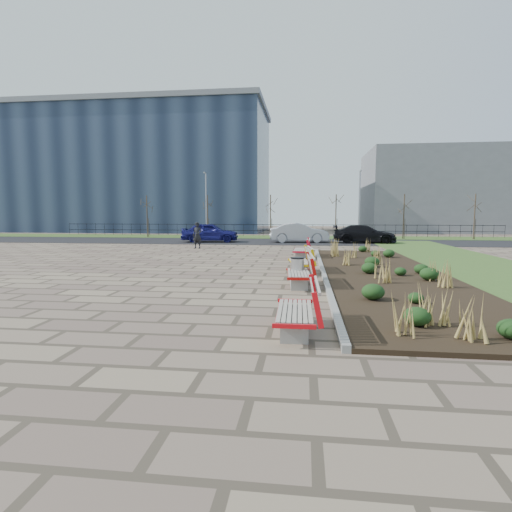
# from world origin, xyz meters

# --- Properties ---
(ground) EXTENTS (120.00, 120.00, 0.00)m
(ground) POSITION_xyz_m (0.00, 0.00, 0.00)
(ground) COLOR #7B6A54
(ground) RESTS_ON ground
(planting_bed) EXTENTS (4.50, 18.00, 0.10)m
(planting_bed) POSITION_xyz_m (6.25, 5.00, 0.05)
(planting_bed) COLOR black
(planting_bed) RESTS_ON ground
(planting_curb) EXTENTS (0.16, 18.00, 0.15)m
(planting_curb) POSITION_xyz_m (3.92, 5.00, 0.07)
(planting_curb) COLOR gray
(planting_curb) RESTS_ON ground
(grass_verge_far) EXTENTS (80.00, 5.00, 0.04)m
(grass_verge_far) POSITION_xyz_m (0.00, 28.00, 0.02)
(grass_verge_far) COLOR #33511E
(grass_verge_far) RESTS_ON ground
(road) EXTENTS (80.00, 7.00, 0.02)m
(road) POSITION_xyz_m (0.00, 22.00, 0.01)
(road) COLOR black
(road) RESTS_ON ground
(bench_a) EXTENTS (0.93, 2.11, 1.00)m
(bench_a) POSITION_xyz_m (3.00, -2.85, 0.50)
(bench_a) COLOR red
(bench_a) RESTS_ON ground
(bench_b) EXTENTS (1.02, 2.15, 1.00)m
(bench_b) POSITION_xyz_m (3.00, 2.22, 0.50)
(bench_b) COLOR #B90F0C
(bench_b) RESTS_ON ground
(bench_c) EXTENTS (1.15, 2.19, 1.00)m
(bench_c) POSITION_xyz_m (3.00, 5.22, 0.50)
(bench_c) COLOR yellow
(bench_c) RESTS_ON ground
(bench_d) EXTENTS (0.96, 2.12, 1.00)m
(bench_d) POSITION_xyz_m (3.00, 10.44, 0.50)
(bench_d) COLOR red
(bench_d) RESTS_ON ground
(litter_bin) EXTENTS (0.45, 0.45, 0.87)m
(litter_bin) POSITION_xyz_m (2.95, 2.86, 0.43)
(litter_bin) COLOR #B2B2B7
(litter_bin) RESTS_ON ground
(pedestrian) EXTENTS (0.69, 0.50, 1.76)m
(pedestrian) POSITION_xyz_m (-3.98, 15.36, 0.88)
(pedestrian) COLOR black
(pedestrian) RESTS_ON ground
(car_blue) EXTENTS (4.73, 2.28, 1.56)m
(car_blue) POSITION_xyz_m (-4.45, 20.92, 0.80)
(car_blue) COLOR navy
(car_blue) RESTS_ON road
(car_silver) EXTENTS (4.85, 2.19, 1.54)m
(car_silver) POSITION_xyz_m (2.74, 21.47, 0.79)
(car_silver) COLOR #ADAEB5
(car_silver) RESTS_ON road
(car_black) EXTENTS (4.95, 2.22, 1.41)m
(car_black) POSITION_xyz_m (7.85, 21.35, 0.72)
(car_black) COLOR black
(car_black) RESTS_ON road
(tree_a) EXTENTS (1.40, 1.40, 4.00)m
(tree_a) POSITION_xyz_m (-12.00, 26.50, 2.04)
(tree_a) COLOR #4C3D2D
(tree_a) RESTS_ON grass_verge_far
(tree_b) EXTENTS (1.40, 1.40, 4.00)m
(tree_b) POSITION_xyz_m (-6.00, 26.50, 2.04)
(tree_b) COLOR #4C3D2D
(tree_b) RESTS_ON grass_verge_far
(tree_c) EXTENTS (1.40, 1.40, 4.00)m
(tree_c) POSITION_xyz_m (0.00, 26.50, 2.04)
(tree_c) COLOR #4C3D2D
(tree_c) RESTS_ON grass_verge_far
(tree_d) EXTENTS (1.40, 1.40, 4.00)m
(tree_d) POSITION_xyz_m (6.00, 26.50, 2.04)
(tree_d) COLOR #4C3D2D
(tree_d) RESTS_ON grass_verge_far
(tree_e) EXTENTS (1.40, 1.40, 4.00)m
(tree_e) POSITION_xyz_m (12.00, 26.50, 2.04)
(tree_e) COLOR #4C3D2D
(tree_e) RESTS_ON grass_verge_far
(tree_f) EXTENTS (1.40, 1.40, 4.00)m
(tree_f) POSITION_xyz_m (18.00, 26.50, 2.04)
(tree_f) COLOR #4C3D2D
(tree_f) RESTS_ON grass_verge_far
(lamp_west) EXTENTS (0.24, 0.60, 6.00)m
(lamp_west) POSITION_xyz_m (-6.00, 26.00, 3.04)
(lamp_west) COLOR gray
(lamp_west) RESTS_ON grass_verge_far
(lamp_east) EXTENTS (0.24, 0.60, 6.00)m
(lamp_east) POSITION_xyz_m (8.00, 26.00, 3.04)
(lamp_east) COLOR gray
(lamp_east) RESTS_ON grass_verge_far
(railing_fence) EXTENTS (44.00, 0.10, 1.20)m
(railing_fence) POSITION_xyz_m (0.00, 29.50, 0.64)
(railing_fence) COLOR black
(railing_fence) RESTS_ON grass_verge_far
(building_glass) EXTENTS (40.00, 14.00, 15.00)m
(building_glass) POSITION_xyz_m (-22.00, 40.00, 7.50)
(building_glass) COLOR #192338
(building_glass) RESTS_ON ground
(building_grey) EXTENTS (18.00, 12.00, 10.00)m
(building_grey) POSITION_xyz_m (20.00, 42.00, 5.00)
(building_grey) COLOR slate
(building_grey) RESTS_ON ground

